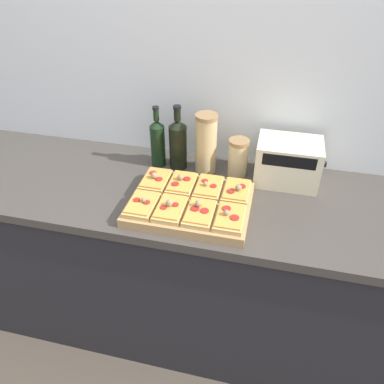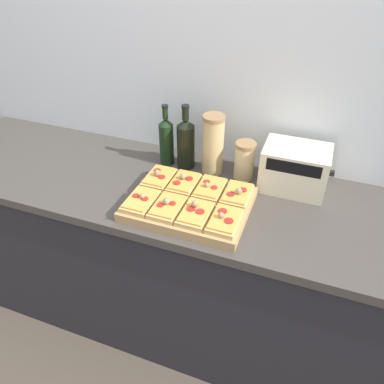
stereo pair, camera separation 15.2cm
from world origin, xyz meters
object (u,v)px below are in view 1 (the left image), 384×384
Objects in this scene: olive_oil_bottle at (158,142)px; toaster_oven at (288,162)px; cutting_board at (190,204)px; wine_bottle at (178,143)px; grain_jar_short at (238,157)px; grain_jar_tall at (206,144)px.

olive_oil_bottle is 0.60m from toaster_oven.
cutting_board is 0.34m from wine_bottle.
wine_bottle is at bearing -180.00° from grain_jar_short.
olive_oil_bottle is (-0.23, 0.30, 0.10)m from cutting_board.
grain_jar_tall is (0.23, 0.00, 0.02)m from olive_oil_bottle.
olive_oil_bottle reaches higher than grain_jar_short.
toaster_oven is at bearing -0.10° from wine_bottle.
wine_bottle is 0.13m from grain_jar_tall.
cutting_board is 2.73× the size of grain_jar_short.
grain_jar_tall reaches higher than grain_jar_short.
cutting_board is 0.39m from olive_oil_bottle.
grain_jar_tall is at bearing 89.67° from cutting_board.
olive_oil_bottle is 0.23m from grain_jar_tall.
olive_oil_bottle is 1.05× the size of grain_jar_tall.
wine_bottle is 1.03× the size of toaster_oven.
grain_jar_tall is 1.59× the size of grain_jar_short.
toaster_oven is at bearing -0.13° from grain_jar_tall.
olive_oil_bottle is at bearing 179.92° from toaster_oven.
cutting_board is 0.34m from grain_jar_short.
wine_bottle is at bearing 113.64° from cutting_board.
toaster_oven is at bearing -0.22° from grain_jar_short.
grain_jar_short is (0.15, -0.00, -0.05)m from grain_jar_tall.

